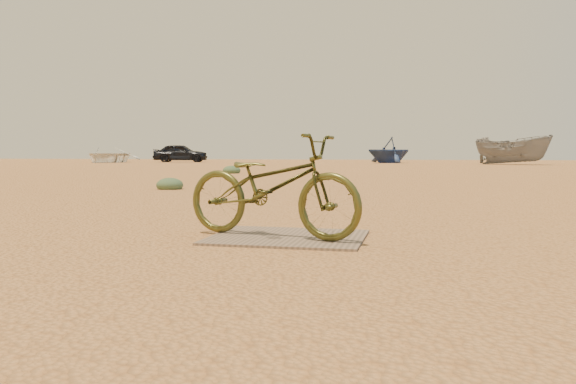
% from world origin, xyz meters
% --- Properties ---
extents(ground, '(120.00, 120.00, 0.00)m').
position_xyz_m(ground, '(0.00, 0.00, 0.00)').
color(ground, tan).
rests_on(ground, ground).
extents(plywood_board, '(1.39, 1.16, 0.02)m').
position_xyz_m(plywood_board, '(0.03, 0.03, 0.01)').
color(plywood_board, '#826A57').
rests_on(plywood_board, ground).
extents(bicycle, '(1.85, 1.05, 0.92)m').
position_xyz_m(bicycle, '(-0.11, -0.03, 0.48)').
color(bicycle, '#48481D').
rests_on(bicycle, plywood_board).
extents(car, '(4.80, 2.76, 1.54)m').
position_xyz_m(car, '(-18.45, 39.41, 0.77)').
color(car, black).
rests_on(car, ground).
extents(boat_near_left, '(4.99, 6.38, 1.20)m').
position_xyz_m(boat_near_left, '(-23.45, 36.26, 0.60)').
color(boat_near_left, white).
rests_on(boat_near_left, ground).
extents(boat_far_left, '(5.08, 5.03, 2.03)m').
position_xyz_m(boat_far_left, '(-1.04, 39.23, 1.01)').
color(boat_far_left, navy).
rests_on(boat_far_left, ground).
extents(boat_mid_right, '(5.36, 3.99, 1.96)m').
position_xyz_m(boat_mid_right, '(7.32, 35.06, 0.98)').
color(boat_mid_right, gray).
rests_on(boat_mid_right, ground).
extents(kale_a, '(0.58, 0.58, 0.32)m').
position_xyz_m(kale_a, '(-4.03, 6.25, 0.00)').
color(kale_a, '#526A47').
rests_on(kale_a, ground).
extents(kale_c, '(0.69, 0.69, 0.38)m').
position_xyz_m(kale_c, '(-5.78, 15.51, 0.00)').
color(kale_c, '#526A47').
rests_on(kale_c, ground).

